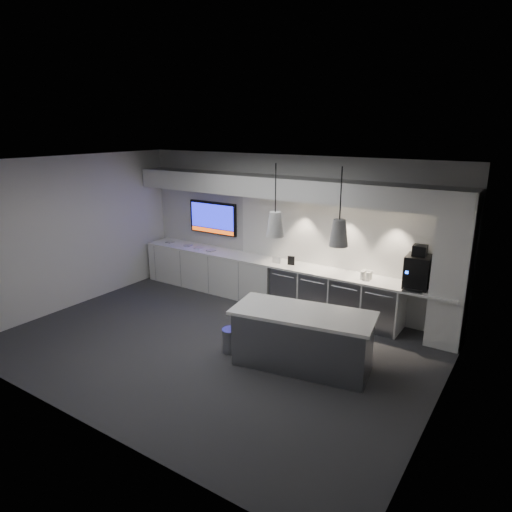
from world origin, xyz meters
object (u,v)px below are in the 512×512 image
Objects in this scene: coffee_machine at (418,270)px; island at (302,339)px; bin at (231,340)px; wall_tv at (213,218)px.

island is at bearing -123.12° from coffee_machine.
bin is at bearing -139.65° from coffee_machine.
island is (3.44, -2.22, -1.11)m from wall_tv.
wall_tv is 0.56× the size of island.
bin is at bearing -178.92° from island.
coffee_machine is (4.56, -0.25, -0.36)m from wall_tv.
island is 2.40m from coffee_machine.
island is at bearing 11.06° from bin.
bin is (2.27, -2.45, -1.36)m from wall_tv.
wall_tv is 3.15× the size of bin.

